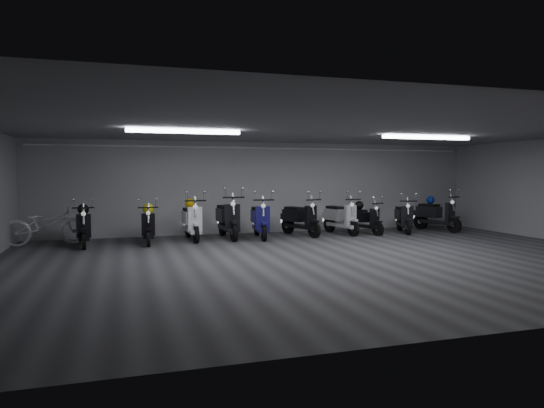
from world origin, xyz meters
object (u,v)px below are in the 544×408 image
object	(u,v)px
scooter_6	(341,212)
helmet_0	(359,205)
scooter_0	(84,222)
scooter_5	(301,213)
scooter_3	(228,212)
helmet_3	(431,200)
helmet_2	(83,209)
scooter_7	(365,215)
helmet_1	(148,209)
scooter_9	(437,210)
scooter_1	(148,221)
bicycle	(45,220)
helmet_4	(190,203)
scooter_4	(260,214)
scooter_2	(192,215)
scooter_8	(404,212)

from	to	relation	value
scooter_6	helmet_0	world-z (taller)	scooter_6
scooter_0	scooter_5	distance (m)	5.96
scooter_3	helmet_3	distance (m)	6.69
helmet_2	scooter_7	bearing A→B (deg)	-0.40
scooter_5	helmet_1	size ratio (longest dim) A/B	6.26
scooter_9	helmet_1	size ratio (longest dim) A/B	6.36
helmet_3	helmet_2	bearing A→B (deg)	-178.91
scooter_1	scooter_0	bearing A→B (deg)	-178.54
scooter_1	bicycle	world-z (taller)	bicycle
scooter_3	helmet_4	world-z (taller)	scooter_3
scooter_3	scooter_4	world-z (taller)	scooter_3
bicycle	helmet_4	bearing A→B (deg)	-92.40
bicycle	helmet_2	bearing A→B (deg)	-108.96
scooter_9	helmet_2	bearing A→B (deg)	160.54
scooter_7	helmet_1	world-z (taller)	scooter_7
scooter_4	scooter_6	distance (m)	2.60
scooter_5	helmet_1	world-z (taller)	scooter_5
scooter_6	helmet_1	distance (m)	5.67
helmet_3	scooter_1	bearing A→B (deg)	-176.97
scooter_3	scooter_1	bearing A→B (deg)	-172.09
scooter_0	helmet_2	distance (m)	0.38
helmet_0	helmet_1	distance (m)	6.30
scooter_2	helmet_4	world-z (taller)	scooter_2
helmet_0	scooter_5	bearing A→B (deg)	-178.65
helmet_0	helmet_4	bearing A→B (deg)	177.36
scooter_2	scooter_9	world-z (taller)	scooter_2
helmet_0	helmet_2	bearing A→B (deg)	-178.89
scooter_0	scooter_8	distance (m)	9.28
scooter_2	scooter_9	size ratio (longest dim) A/B	1.01
scooter_5	helmet_0	world-z (taller)	scooter_5
scooter_0	helmet_4	bearing A→B (deg)	8.41
helmet_1	helmet_0	bearing A→B (deg)	1.76
helmet_2	scooter_9	bearing A→B (deg)	-0.23
helmet_0	helmet_1	world-z (taller)	helmet_1
scooter_3	helmet_0	bearing A→B (deg)	-1.75
scooter_6	scooter_8	world-z (taller)	scooter_6
scooter_0	scooter_6	size ratio (longest dim) A/B	0.93
scooter_6	helmet_0	bearing A→B (deg)	-6.10
scooter_0	scooter_3	bearing A→B (deg)	1.03
scooter_7	scooter_9	bearing A→B (deg)	-18.97
helmet_1	scooter_8	bearing A→B (deg)	-0.71
scooter_4	helmet_4	world-z (taller)	scooter_4
scooter_7	helmet_4	size ratio (longest dim) A/B	5.72
scooter_7	scooter_8	distance (m)	1.32
scooter_1	helmet_1	world-z (taller)	scooter_1
bicycle	helmet_4	xyz separation A→B (m)	(3.70, 0.16, 0.36)
scooter_9	helmet_3	bearing A→B (deg)	90.00
scooter_4	helmet_4	xyz separation A→B (m)	(-1.90, 0.48, 0.31)
scooter_6	scooter_8	bearing A→B (deg)	-17.85
scooter_7	helmet_1	bearing A→B (deg)	160.58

